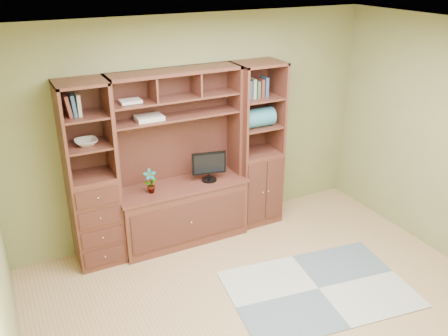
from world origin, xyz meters
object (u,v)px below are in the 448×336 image
left_tower (91,177)px  center_hutch (181,161)px  right_tower (257,146)px  monitor (209,161)px

left_tower → center_hutch: bearing=-2.3°
right_tower → center_hutch: bearing=-177.8°
right_tower → monitor: 0.69m
center_hutch → monitor: size_ratio=4.16×
center_hutch → monitor: (0.34, -0.03, -0.05)m
center_hutch → monitor: bearing=-5.9°
left_tower → monitor: (1.34, -0.07, -0.05)m
left_tower → monitor: 1.34m
left_tower → right_tower: 2.02m
center_hutch → left_tower: (-1.00, 0.04, 0.00)m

